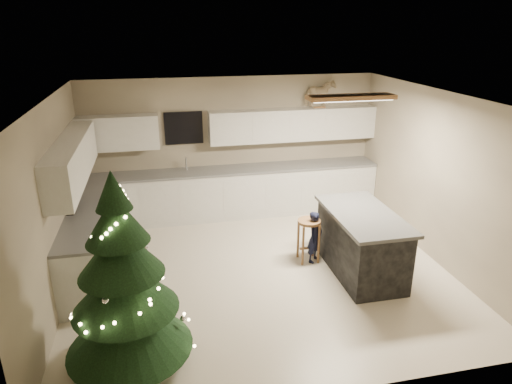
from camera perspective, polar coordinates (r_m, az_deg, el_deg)
ground_plane at (r=6.99m, az=0.62°, el=-9.87°), size 5.50×5.50×0.00m
room_shell at (r=6.29m, az=0.88°, el=4.04°), size 5.52×5.02×2.61m
cabinetry at (r=8.03m, az=-8.35°, el=0.09°), size 5.50×3.20×2.00m
island at (r=6.93m, az=13.01°, el=-6.19°), size 0.90×1.70×0.95m
bar_stool at (r=7.10m, az=6.62°, el=-4.78°), size 0.36×0.36×0.68m
christmas_tree at (r=5.03m, az=-16.14°, el=-11.76°), size 1.40×1.35×2.23m
toddler at (r=7.13m, az=7.37°, el=-5.58°), size 0.36×0.35×0.83m
rocking_horse at (r=8.82m, az=8.00°, el=12.08°), size 0.63×0.40×0.51m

